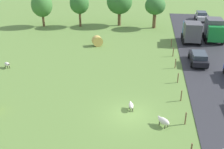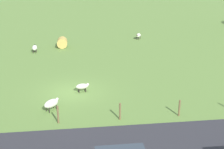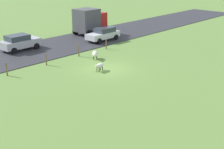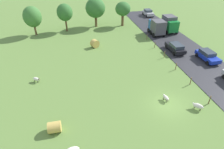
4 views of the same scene
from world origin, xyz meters
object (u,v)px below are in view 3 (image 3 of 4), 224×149
truck_2 (90,21)px  car_5 (103,34)px  sheep_0 (95,54)px  car_2 (20,42)px  sheep_1 (100,66)px

truck_2 → car_5: bearing=162.3°
truck_2 → car_5: size_ratio=0.90×
sheep_0 → car_2: bearing=22.1°
sheep_1 → truck_2: truck_2 is taller
car_2 → car_5: car_2 is taller
sheep_0 → car_5: size_ratio=0.28×
sheep_1 → truck_2: (11.47, -9.39, 1.38)m
truck_2 → car_2: 10.57m
sheep_1 → car_5: 11.26m
sheep_1 → car_2: (11.20, 1.14, 0.46)m
sheep_0 → truck_2: bearing=-39.9°
car_2 → car_5: 9.96m
sheep_0 → car_2: car_2 is taller
sheep_1 → truck_2: 14.89m
car_2 → truck_2: bearing=-88.5°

